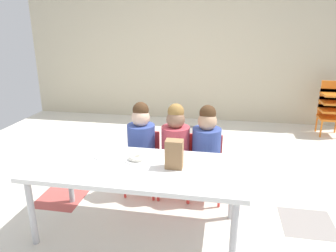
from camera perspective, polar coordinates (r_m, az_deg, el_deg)
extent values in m
cube|color=silver|center=(3.35, -1.21, -10.65)|extent=(5.70, 4.98, 0.02)
cube|color=orange|center=(3.69, 7.12, -7.71)|extent=(0.43, 0.43, 0.00)
cube|color=#B24C47|center=(3.27, -18.92, -12.30)|extent=(0.43, 0.43, 0.00)
cube|color=gray|center=(3.00, 24.06, -15.87)|extent=(0.43, 0.43, 0.00)
cube|color=gray|center=(4.98, 2.91, -0.66)|extent=(0.43, 0.43, 0.00)
cube|color=beige|center=(5.41, 4.11, 14.25)|extent=(5.70, 0.10, 2.48)
cube|color=white|center=(2.42, -5.64, -7.61)|extent=(1.63, 0.72, 0.04)
cylinder|color=#B2B2B7|center=(2.62, -23.60, -14.24)|extent=(0.05, 0.05, 0.54)
cylinder|color=#B2B2B7|center=(2.24, 11.88, -18.92)|extent=(0.05, 0.05, 0.54)
cylinder|color=#B2B2B7|center=(3.06, -17.48, -8.66)|extent=(0.05, 0.05, 0.54)
cylinder|color=#B2B2B7|center=(2.74, 11.66, -11.42)|extent=(0.05, 0.05, 0.54)
cube|color=red|center=(3.06, -4.77, -7.11)|extent=(0.32, 0.30, 0.03)
cube|color=red|center=(3.14, -4.14, -3.49)|extent=(0.29, 0.02, 0.30)
cylinder|color=#384C99|center=(2.98, -4.88, -3.28)|extent=(0.34, 0.34, 0.38)
sphere|color=beige|center=(2.89, -5.02, 1.52)|extent=(0.17, 0.17, 0.17)
sphere|color=#472D19|center=(2.88, -4.99, 2.92)|extent=(0.15, 0.15, 0.15)
cylinder|color=red|center=(3.06, -7.91, -10.44)|extent=(0.02, 0.02, 0.28)
cylinder|color=red|center=(2.99, -2.70, -10.98)|extent=(0.02, 0.02, 0.28)
cylinder|color=red|center=(3.28, -6.50, -8.32)|extent=(0.02, 0.02, 0.28)
cylinder|color=red|center=(3.21, -1.66, -8.77)|extent=(0.02, 0.02, 0.28)
cube|color=red|center=(3.00, 1.32, -7.61)|extent=(0.32, 0.30, 0.03)
cube|color=red|center=(3.08, 1.79, -3.90)|extent=(0.29, 0.02, 0.30)
cylinder|color=#BF3F4C|center=(2.91, 1.36, -3.71)|extent=(0.29, 0.29, 0.38)
sphere|color=#8C664C|center=(2.83, 1.40, 1.19)|extent=(0.17, 0.17, 0.17)
sphere|color=olive|center=(2.82, 1.44, 2.62)|extent=(0.15, 0.15, 0.15)
cylinder|color=red|center=(2.98, -1.81, -11.07)|extent=(0.02, 0.02, 0.28)
cylinder|color=red|center=(2.94, 3.65, -11.53)|extent=(0.02, 0.02, 0.28)
cylinder|color=red|center=(3.20, -0.83, -8.84)|extent=(0.02, 0.02, 0.28)
cylinder|color=red|center=(3.17, 4.22, -9.23)|extent=(0.02, 0.02, 0.28)
cube|color=red|center=(2.97, 6.83, -7.99)|extent=(0.32, 0.30, 0.03)
cube|color=red|center=(3.05, 7.12, -4.23)|extent=(0.29, 0.02, 0.30)
cylinder|color=#384C99|center=(2.88, 6.99, -4.06)|extent=(0.31, 0.31, 0.38)
sphere|color=tan|center=(2.80, 7.19, 0.88)|extent=(0.17, 0.17, 0.17)
sphere|color=#472D19|center=(2.79, 7.26, 2.32)|extent=(0.15, 0.15, 0.15)
cylinder|color=red|center=(2.94, 3.77, -11.54)|extent=(0.02, 0.02, 0.28)
cylinder|color=red|center=(2.93, 9.34, -11.90)|extent=(0.02, 0.02, 0.28)
cylinder|color=red|center=(3.17, 4.32, -9.24)|extent=(0.02, 0.02, 0.28)
cylinder|color=red|center=(3.16, 9.46, -9.56)|extent=(0.02, 0.02, 0.28)
cube|color=orange|center=(5.26, 27.44, 1.25)|extent=(0.32, 0.30, 0.03)
cube|color=orange|center=(5.37, 27.17, 2.60)|extent=(0.30, 0.02, 0.18)
cube|color=orange|center=(5.23, 27.63, 2.51)|extent=(0.32, 0.30, 0.03)
cube|color=orange|center=(5.34, 27.35, 3.84)|extent=(0.30, 0.02, 0.18)
cube|color=orange|center=(5.20, 27.82, 3.78)|extent=(0.32, 0.30, 0.03)
cube|color=orange|center=(5.32, 27.54, 5.09)|extent=(0.30, 0.02, 0.18)
cube|color=orange|center=(5.18, 28.01, 5.07)|extent=(0.32, 0.30, 0.03)
cube|color=orange|center=(5.29, 27.73, 6.35)|extent=(0.30, 0.02, 0.18)
cylinder|color=orange|center=(5.13, 26.14, -0.45)|extent=(0.02, 0.02, 0.26)
cylinder|color=orange|center=(5.37, 25.44, 0.42)|extent=(0.02, 0.02, 0.26)
cylinder|color=orange|center=(5.46, 28.27, 0.25)|extent=(0.02, 0.02, 0.26)
cube|color=#9E754C|center=(2.33, 1.15, -5.14)|extent=(0.13, 0.09, 0.22)
cylinder|color=white|center=(2.50, -5.79, -6.19)|extent=(0.18, 0.18, 0.01)
cylinder|color=white|center=(2.62, -11.50, -5.30)|extent=(0.18, 0.18, 0.01)
torus|color=white|center=(2.49, -5.80, -5.71)|extent=(0.13, 0.13, 0.04)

